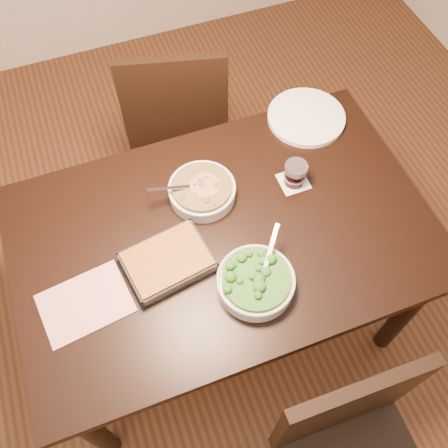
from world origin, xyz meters
name	(u,v)px	position (x,y,z in m)	size (l,w,h in m)	color
ground	(224,313)	(0.00, 0.00, 0.00)	(4.00, 4.00, 0.00)	#422413
table	(223,245)	(0.00, 0.00, 0.65)	(1.40, 0.90, 0.75)	black
magazine_a	(85,303)	(-0.49, -0.09, 0.75)	(0.27, 0.20, 0.01)	#BF3641
coaster	(293,182)	(0.31, 0.10, 0.75)	(0.10, 0.10, 0.00)	white
stew_bowl	(202,190)	(-0.02, 0.16, 0.78)	(0.26, 0.23, 0.09)	silver
broccoli_bowl	(256,282)	(0.02, -0.22, 0.78)	(0.24, 0.25, 0.09)	silver
baking_dish	(168,262)	(-0.21, -0.05, 0.77)	(0.29, 0.23, 0.05)	silver
wine_tumbler	(295,173)	(0.31, 0.10, 0.80)	(0.08, 0.08, 0.09)	black
dinner_plate	(306,117)	(0.48, 0.36, 0.76)	(0.30, 0.30, 0.02)	white
chair_far	(177,114)	(0.07, 0.78, 0.52)	(0.53, 0.53, 0.93)	black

